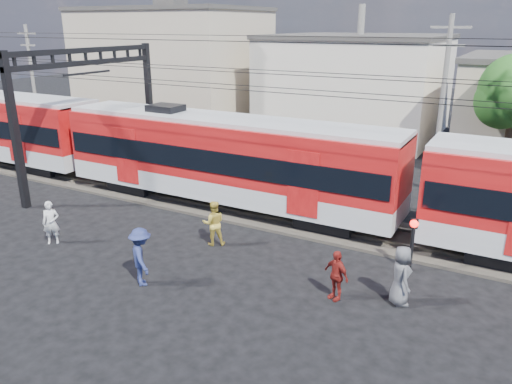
{
  "coord_description": "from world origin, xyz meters",
  "views": [
    {
      "loc": [
        9.72,
        -10.36,
        8.07
      ],
      "look_at": [
        1.3,
        5.0,
        2.13
      ],
      "focal_mm": 35.0,
      "sensor_mm": 36.0,
      "label": 1
    }
  ],
  "objects_px": {
    "pedestrian_c": "(141,257)",
    "crossing_signal": "(413,235)",
    "commuter_train": "(229,157)",
    "pedestrian_a": "(51,223)"
  },
  "relations": [
    {
      "from": "pedestrian_c",
      "to": "crossing_signal",
      "type": "distance_m",
      "value": 9.01
    },
    {
      "from": "commuter_train",
      "to": "crossing_signal",
      "type": "height_order",
      "value": "commuter_train"
    },
    {
      "from": "commuter_train",
      "to": "pedestrian_c",
      "type": "distance_m",
      "value": 7.69
    },
    {
      "from": "commuter_train",
      "to": "crossing_signal",
      "type": "relative_size",
      "value": 26.02
    },
    {
      "from": "pedestrian_c",
      "to": "pedestrian_a",
      "type": "bearing_deg",
      "value": 29.1
    },
    {
      "from": "pedestrian_a",
      "to": "pedestrian_c",
      "type": "relative_size",
      "value": 0.87
    },
    {
      "from": "crossing_signal",
      "to": "pedestrian_c",
      "type": "bearing_deg",
      "value": -145.55
    },
    {
      "from": "crossing_signal",
      "to": "pedestrian_a",
      "type": "bearing_deg",
      "value": -161.21
    },
    {
      "from": "pedestrian_a",
      "to": "pedestrian_c",
      "type": "distance_m",
      "value": 5.24
    },
    {
      "from": "commuter_train",
      "to": "pedestrian_a",
      "type": "xyz_separation_m",
      "value": [
        -3.91,
        -6.64,
        -1.56
      ]
    }
  ]
}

